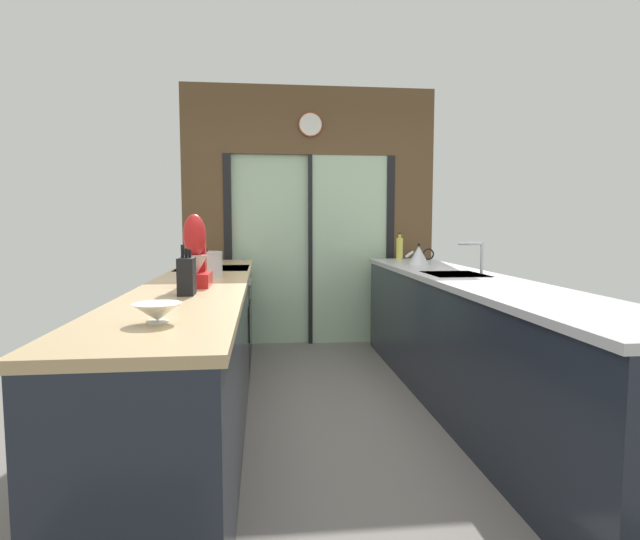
{
  "coord_description": "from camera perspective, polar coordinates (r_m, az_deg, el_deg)",
  "views": [
    {
      "loc": [
        -0.5,
        -3.03,
        1.29
      ],
      "look_at": [
        -0.09,
        0.63,
        0.95
      ],
      "focal_mm": 28.8,
      "sensor_mm": 36.0,
      "label": 1
    }
  ],
  "objects": [
    {
      "name": "oven_range",
      "position": [
        4.38,
        -11.67,
        -5.84
      ],
      "size": [
        0.6,
        0.6,
        0.92
      ],
      "color": "black",
      "rests_on": "ground_plane"
    },
    {
      "name": "ground_plane",
      "position": [
        3.89,
        1.42,
        -14.29
      ],
      "size": [
        5.04,
        7.6,
        0.02
      ],
      "primitive_type": "cube",
      "color": "slate"
    },
    {
      "name": "left_counter_run",
      "position": [
        3.29,
        -13.51,
        -9.4
      ],
      "size": [
        0.62,
        3.8,
        0.92
      ],
      "color": "#1E232D",
      "rests_on": "ground_plane"
    },
    {
      "name": "kettle",
      "position": [
        4.68,
        10.94,
        1.64
      ],
      "size": [
        0.27,
        0.19,
        0.19
      ],
      "color": "#B7BABC",
      "rests_on": "right_counter_run"
    },
    {
      "name": "right_counter_run",
      "position": [
        3.71,
        16.3,
        -7.84
      ],
      "size": [
        0.62,
        3.8,
        0.92
      ],
      "color": "#1E232D",
      "rests_on": "ground_plane"
    },
    {
      "name": "stock_pot",
      "position": [
        3.61,
        -12.56,
        0.64
      ],
      "size": [
        0.23,
        0.23,
        0.2
      ],
      "color": "#B7BABC",
      "rests_on": "left_counter_run"
    },
    {
      "name": "knife_block",
      "position": [
        2.72,
        -14.61,
        -0.64
      ],
      "size": [
        0.08,
        0.14,
        0.26
      ],
      "color": "black",
      "rests_on": "left_counter_run"
    },
    {
      "name": "back_wall_unit",
      "position": [
        5.46,
        -1.11,
        7.69
      ],
      "size": [
        2.64,
        0.12,
        2.7
      ],
      "color": "brown",
      "rests_on": "ground_plane"
    },
    {
      "name": "mixing_bowl",
      "position": [
        2.0,
        -17.63,
        -4.49
      ],
      "size": [
        0.18,
        0.18,
        0.07
      ],
      "color": "silver",
      "rests_on": "left_counter_run"
    },
    {
      "name": "stand_mixer",
      "position": [
        3.07,
        -13.69,
        1.21
      ],
      "size": [
        0.17,
        0.27,
        0.42
      ],
      "color": "red",
      "rests_on": "left_counter_run"
    },
    {
      "name": "sink_faucet",
      "position": [
        3.91,
        17.08,
        1.9
      ],
      "size": [
        0.19,
        0.02,
        0.23
      ],
      "color": "#B7BABC",
      "rests_on": "right_counter_run"
    },
    {
      "name": "soap_bottle",
      "position": [
        5.31,
        8.84,
        2.44
      ],
      "size": [
        0.07,
        0.07,
        0.27
      ],
      "color": "#D1CC4C",
      "rests_on": "right_counter_run"
    }
  ]
}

